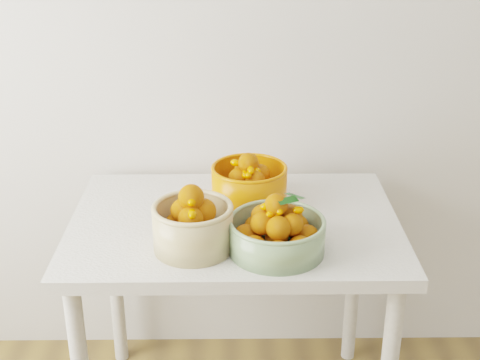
# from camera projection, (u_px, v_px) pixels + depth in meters

# --- Properties ---
(table) EXTENTS (1.00, 0.70, 0.75)m
(table) POSITION_uv_depth(u_px,v_px,m) (235.00, 247.00, 2.07)
(table) COLOR silver
(table) RESTS_ON ground
(bowl_cream) EXTENTS (0.27, 0.27, 0.19)m
(bowl_cream) POSITION_uv_depth(u_px,v_px,m) (193.00, 225.00, 1.85)
(bowl_cream) COLOR tan
(bowl_cream) RESTS_ON table
(bowl_green) EXTENTS (0.35, 0.35, 0.17)m
(bowl_green) POSITION_uv_depth(u_px,v_px,m) (277.00, 232.00, 1.84)
(bowl_green) COLOR gray
(bowl_green) RESTS_ON table
(bowl_orange) EXTENTS (0.32, 0.32, 0.17)m
(bowl_orange) POSITION_uv_depth(u_px,v_px,m) (249.00, 184.00, 2.11)
(bowl_orange) COLOR orange
(bowl_orange) RESTS_ON table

